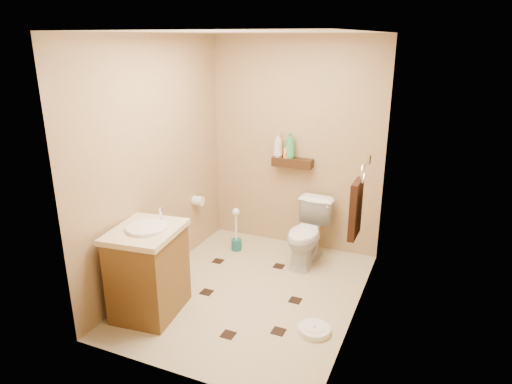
% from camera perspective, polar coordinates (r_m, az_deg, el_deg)
% --- Properties ---
extents(ground, '(2.50, 2.50, 0.00)m').
position_cam_1_polar(ground, '(4.55, -0.69, -12.44)').
color(ground, '#C6B491').
rests_on(ground, ground).
extents(wall_back, '(2.00, 0.04, 2.40)m').
position_cam_1_polar(wall_back, '(5.19, 4.91, 5.81)').
color(wall_back, '#A1815C').
rests_on(wall_back, ground).
extents(wall_front, '(2.00, 0.04, 2.40)m').
position_cam_1_polar(wall_front, '(3.03, -10.46, -4.06)').
color(wall_front, '#A1815C').
rests_on(wall_front, ground).
extents(wall_left, '(0.04, 2.50, 2.40)m').
position_cam_1_polar(wall_left, '(4.55, -12.36, 3.57)').
color(wall_left, '#A1815C').
rests_on(wall_left, ground).
extents(wall_right, '(0.04, 2.50, 2.40)m').
position_cam_1_polar(wall_right, '(3.78, 13.22, 0.42)').
color(wall_right, '#A1815C').
rests_on(wall_right, ground).
extents(ceiling, '(2.00, 2.50, 0.02)m').
position_cam_1_polar(ceiling, '(3.89, -0.83, 19.38)').
color(ceiling, white).
rests_on(ceiling, wall_back).
extents(wall_shelf, '(0.46, 0.14, 0.10)m').
position_cam_1_polar(wall_shelf, '(5.16, 4.57, 3.69)').
color(wall_shelf, '#37230F').
rests_on(wall_shelf, wall_back).
extents(floor_accents, '(1.18, 1.40, 0.01)m').
position_cam_1_polar(floor_accents, '(4.51, -0.71, -12.69)').
color(floor_accents, black).
rests_on(floor_accents, ground).
extents(toilet, '(0.41, 0.69, 0.69)m').
position_cam_1_polar(toilet, '(4.99, 6.45, -5.15)').
color(toilet, white).
rests_on(toilet, ground).
extents(vanity, '(0.62, 0.72, 0.93)m').
position_cam_1_polar(vanity, '(4.18, -13.29, -9.44)').
color(vanity, brown).
rests_on(vanity, ground).
extents(bathroom_scale, '(0.33, 0.33, 0.05)m').
position_cam_1_polar(bathroom_scale, '(4.03, 7.30, -16.73)').
color(bathroom_scale, white).
rests_on(bathroom_scale, ground).
extents(toilet_brush, '(0.12, 0.12, 0.52)m').
position_cam_1_polar(toilet_brush, '(5.31, -2.48, -5.45)').
color(toilet_brush, '#175D5F').
rests_on(toilet_brush, ground).
extents(towel_ring, '(0.12, 0.30, 0.76)m').
position_cam_1_polar(towel_ring, '(4.11, 12.42, -1.79)').
color(towel_ring, silver).
rests_on(towel_ring, wall_right).
extents(toilet_paper, '(0.12, 0.11, 0.12)m').
position_cam_1_polar(toilet_paper, '(5.21, -7.27, -1.09)').
color(toilet_paper, white).
rests_on(toilet_paper, wall_left).
extents(bottle_a, '(0.14, 0.14, 0.29)m').
position_cam_1_polar(bottle_a, '(5.17, 2.78, 5.96)').
color(bottle_a, beige).
rests_on(bottle_a, wall_shelf).
extents(bottle_b, '(0.09, 0.09, 0.18)m').
position_cam_1_polar(bottle_b, '(5.14, 4.08, 5.25)').
color(bottle_b, '#FFA035').
rests_on(bottle_b, wall_shelf).
extents(bottle_c, '(0.14, 0.14, 0.13)m').
position_cam_1_polar(bottle_c, '(5.14, 4.16, 4.98)').
color(bottle_c, red).
rests_on(bottle_c, wall_shelf).
extents(bottle_d, '(0.15, 0.15, 0.29)m').
position_cam_1_polar(bottle_d, '(5.12, 4.30, 5.80)').
color(bottle_d, '#329856').
rests_on(bottle_d, wall_shelf).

